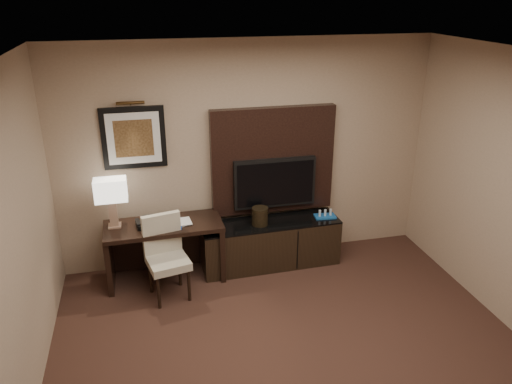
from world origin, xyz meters
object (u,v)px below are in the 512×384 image
object	(u,v)px
desk_phone	(146,222)
minibar_tray	(325,214)
credenza	(270,243)
ice_bucket	(260,216)
tv	(275,183)
desk_chair	(168,262)
table_lamp	(112,203)
desk	(166,251)

from	to	relation	value
desk_phone	minibar_tray	bearing A→B (deg)	-7.50
credenza	ice_bucket	bearing A→B (deg)	-168.85
tv	ice_bucket	size ratio (longest dim) A/B	4.65
credenza	minibar_tray	size ratio (longest dim) A/B	6.54
desk_phone	ice_bucket	xyz separation A→B (m)	(1.32, 0.01, -0.07)
desk_chair	desk_phone	distance (m)	0.53
tv	table_lamp	distance (m)	1.90
desk_chair	desk_phone	size ratio (longest dim) A/B	4.35
table_lamp	ice_bucket	distance (m)	1.70
credenza	desk_phone	distance (m)	1.54
tv	desk_phone	bearing A→B (deg)	-172.51
tv	desk_phone	xyz separation A→B (m)	(-1.55, -0.20, -0.26)
tv	desk_chair	size ratio (longest dim) A/B	1.13
credenza	tv	bearing A→B (deg)	58.88
desk	desk_phone	world-z (taller)	desk_phone
credenza	minibar_tray	world-z (taller)	minibar_tray
desk_phone	minibar_tray	xyz separation A→B (m)	(2.15, 0.03, -0.14)
desk	ice_bucket	distance (m)	1.18
desk_chair	desk_phone	xyz separation A→B (m)	(-0.20, 0.38, 0.32)
credenza	ice_bucket	distance (m)	0.42
tv	desk	bearing A→B (deg)	-172.05
desk_chair	desk_phone	world-z (taller)	desk_chair
desk	desk_chair	world-z (taller)	desk_chair
ice_bucket	credenza	bearing A→B (deg)	12.75
ice_bucket	desk_phone	bearing A→B (deg)	-179.42
desk	tv	distance (m)	1.53
desk_phone	ice_bucket	size ratio (longest dim) A/B	0.94
table_lamp	desk_phone	distance (m)	0.43
table_lamp	minibar_tray	distance (m)	2.53
desk_phone	table_lamp	bearing A→B (deg)	158.80
tv	desk_phone	world-z (taller)	tv
desk	minibar_tray	size ratio (longest dim) A/B	5.16
ice_bucket	table_lamp	bearing A→B (deg)	177.74
desk_phone	minibar_tray	distance (m)	2.16
tv	ice_bucket	bearing A→B (deg)	-140.30
credenza	ice_bucket	size ratio (longest dim) A/B	7.82
desk_chair	minibar_tray	world-z (taller)	desk_chair
desk_phone	credenza	bearing A→B (deg)	-6.46
credenza	tv	size ratio (longest dim) A/B	1.68
desk	desk_phone	distance (m)	0.45
credenza	table_lamp	distance (m)	1.94
minibar_tray	desk	bearing A→B (deg)	-179.62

